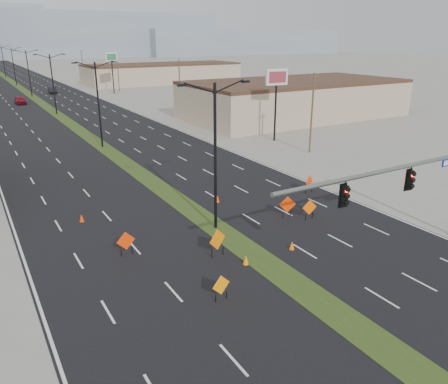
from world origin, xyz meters
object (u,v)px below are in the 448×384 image
cone_3 (82,218)px  streetlight_0 (215,153)px  construction_sign_1 (221,286)px  construction_sign_3 (309,208)px  streetlight_3 (29,72)px  streetlight_4 (14,65)px  cone_1 (246,260)px  pole_sign_east_far (112,60)px  streetlight_5 (3,61)px  car_mid (52,90)px  construction_sign_0 (126,242)px  streetlight_1 (98,102)px  cone_0 (292,245)px  signal_mast (430,182)px  construction_sign_4 (287,205)px  construction_sign_5 (309,182)px  construction_sign_2 (217,240)px  streetlight_2 (53,82)px  cone_2 (217,199)px  pole_sign_east_near (277,83)px  car_left (20,100)px

cone_3 → streetlight_0: bearing=-36.9°
construction_sign_1 → construction_sign_3: (10.89, 5.77, 0.05)m
streetlight_3 → streetlight_4: (0.00, 28.00, 0.00)m
cone_1 → pole_sign_east_far: 87.93m
streetlight_3 → construction_sign_1: (-4.22, -91.95, -4.58)m
streetlight_5 → cone_3: bearing=-93.4°
construction_sign_3 → streetlight_3: bearing=106.3°
car_mid → construction_sign_0: (-11.84, -88.40, 0.17)m
streetlight_1 → streetlight_4: 84.00m
streetlight_1 → cone_0: streetlight_1 is taller
signal_mast → construction_sign_4: signal_mast is taller
streetlight_1 → streetlight_4: (0.00, 84.00, 0.00)m
cone_1 → construction_sign_5: bearing=33.6°
streetlight_4 → car_mid: streetlight_4 is taller
streetlight_4 → streetlight_0: bearing=-90.0°
construction_sign_2 → construction_sign_3: construction_sign_2 is taller
streetlight_2 → construction_sign_5: streetlight_2 is taller
cone_3 → signal_mast: bearing=-44.1°
construction_sign_0 → cone_2: size_ratio=2.63×
cone_2 → streetlight_2: bearing=92.9°
streetlight_1 → construction_sign_3: size_ratio=6.60×
streetlight_5 → cone_2: bearing=-88.9°
cone_0 → pole_sign_east_far: bearing=79.9°
streetlight_2 → cone_0: streetlight_2 is taller
signal_mast → construction_sign_3: (-1.89, 7.82, -3.90)m
car_mid → cone_2: size_ratio=7.64×
streetlight_0 → construction_sign_3: bearing=-18.1°
car_mid → cone_3: size_ratio=7.58×
streetlight_2 → cone_3: (-7.86, -50.10, -5.12)m
streetlight_1 → cone_3: 24.00m
streetlight_0 → construction_sign_4: (5.50, -1.08, -4.43)m
construction_sign_0 → streetlight_5: bearing=84.4°
streetlight_2 → car_mid: (5.11, 31.64, -4.67)m
signal_mast → pole_sign_east_near: size_ratio=1.81×
car_mid → construction_sign_2: (-7.11, -91.37, 0.32)m
construction_sign_1 → signal_mast: bearing=-17.9°
streetlight_0 → car_mid: size_ratio=2.20×
car_mid → streetlight_5: bearing=99.8°
streetlight_2 → construction_sign_1: streetlight_2 is taller
car_mid → cone_2: bearing=-87.5°
streetlight_1 → construction_sign_2: 32.09m
construction_sign_3 → streetlight_5: bearing=104.6°
streetlight_1 → construction_sign_3: 31.24m
construction_sign_4 → construction_sign_5: bearing=56.7°
car_mid → construction_sign_0: 89.19m
streetlight_0 → construction_sign_1: (-4.22, -7.95, -4.58)m
car_left → construction_sign_4: bearing=-83.2°
streetlight_5 → construction_sign_5: streetlight_5 is taller
streetlight_1 → construction_sign_4: size_ratio=5.99×
streetlight_5 → car_mid: streetlight_5 is taller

